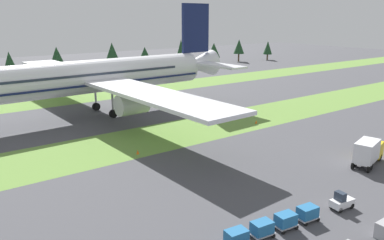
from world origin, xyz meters
TOP-DOWN VIEW (x-y plane):
  - grass_strip_near at (0.00, 43.43)m, footprint 320.00×14.05m
  - grass_strip_far at (0.00, 83.52)m, footprint 320.00×14.05m
  - airliner at (-10.65, 63.55)m, footprint 64.21×78.92m
  - baggage_tug at (-4.76, 10.51)m, footprint 2.73×1.58m
  - cargo_dolly_lead at (-9.75, 11.08)m, footprint 2.35×1.74m
  - cargo_dolly_second at (-12.64, 11.40)m, footprint 2.35×1.74m
  - cargo_dolly_third at (-15.52, 11.73)m, footprint 2.35×1.74m
  - cargo_dolly_fourth at (-18.40, 12.05)m, footprint 2.35×1.74m
  - catering_truck at (9.41, 15.73)m, footprint 7.31×3.96m
  - ground_crew_marshaller at (10.87, 16.92)m, footprint 0.55×0.36m
  - taxiway_marker_0 at (-14.26, 38.04)m, footprint 0.44×0.44m
  - taxiway_marker_1 at (12.09, 39.61)m, footprint 0.44×0.44m
  - distant_tree_line at (-2.56, 116.72)m, footprint 201.13×10.53m

SIDE VIEW (x-z plane):
  - grass_strip_near at x=0.00m, z-range 0.00..0.01m
  - grass_strip_far at x=0.00m, z-range 0.00..0.01m
  - taxiway_marker_0 at x=-14.26m, z-range 0.00..0.65m
  - taxiway_marker_1 at x=12.09m, z-range 0.00..0.67m
  - baggage_tug at x=-4.76m, z-range -0.17..1.80m
  - cargo_dolly_lead at x=-9.75m, z-range 0.14..1.69m
  - cargo_dolly_second at x=-12.64m, z-range 0.14..1.69m
  - cargo_dolly_third at x=-15.52m, z-range 0.14..1.69m
  - cargo_dolly_fourth at x=-18.40m, z-range 0.14..1.69m
  - ground_crew_marshaller at x=10.87m, z-range 0.08..1.82m
  - catering_truck at x=9.41m, z-range 0.16..3.74m
  - distant_tree_line at x=-2.56m, z-range 0.80..12.09m
  - airliner at x=-10.65m, z-range -3.22..19.56m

